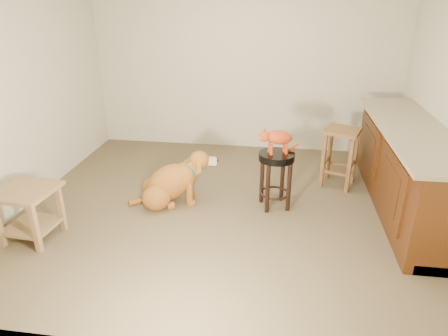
% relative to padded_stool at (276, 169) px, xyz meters
% --- Properties ---
extents(floor, '(4.50, 4.00, 0.01)m').
position_rel_padded_stool_xyz_m(floor, '(-0.52, -0.11, -0.45)').
color(floor, brown).
rests_on(floor, ground).
extents(room_shell, '(4.54, 4.04, 2.62)m').
position_rel_padded_stool_xyz_m(room_shell, '(-0.52, -0.11, 1.22)').
color(room_shell, '#C1BA9B').
rests_on(room_shell, ground).
extents(cabinet_run, '(0.70, 2.56, 0.94)m').
position_rel_padded_stool_xyz_m(cabinet_run, '(1.42, 0.19, -0.02)').
color(cabinet_run, '#43210C').
rests_on(cabinet_run, ground).
extents(padded_stool, '(0.42, 0.42, 0.64)m').
position_rel_padded_stool_xyz_m(padded_stool, '(0.00, 0.00, 0.00)').
color(padded_stool, black).
rests_on(padded_stool, ground).
extents(wood_stool, '(0.50, 0.50, 0.73)m').
position_rel_padded_stool_xyz_m(wood_stool, '(0.76, 0.67, -0.08)').
color(wood_stool, brown).
rests_on(wood_stool, ground).
extents(side_table, '(0.55, 0.55, 0.53)m').
position_rel_padded_stool_xyz_m(side_table, '(-2.31, -0.98, -0.10)').
color(side_table, olive).
rests_on(side_table, ground).
extents(golden_retriever, '(1.00, 0.61, 0.66)m').
position_rel_padded_stool_xyz_m(golden_retriever, '(-1.17, -0.09, -0.21)').
color(golden_retriever, brown).
rests_on(golden_retriever, ground).
extents(tabby_kitten, '(0.45, 0.29, 0.31)m').
position_rel_padded_stool_xyz_m(tabby_kitten, '(-0.01, -0.00, 0.35)').
color(tabby_kitten, '#972F0F').
rests_on(tabby_kitten, padded_stool).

